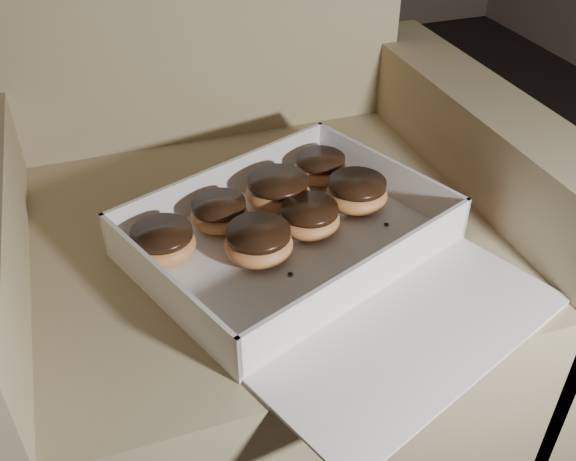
% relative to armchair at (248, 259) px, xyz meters
% --- Properties ---
extents(armchair, '(0.87, 0.73, 0.91)m').
position_rel_armchair_xyz_m(armchair, '(0.00, 0.00, 0.00)').
color(armchair, '#95815F').
rests_on(armchair, floor).
extents(bakery_box, '(0.54, 0.58, 0.07)m').
position_rel_armchair_xyz_m(bakery_box, '(0.04, -0.17, 0.13)').
color(bakery_box, white).
rests_on(bakery_box, armchair).
extents(donut_a, '(0.09, 0.09, 0.04)m').
position_rel_armchair_xyz_m(donut_a, '(0.06, -0.12, 0.15)').
color(donut_a, '#DF8E4E').
rests_on(donut_a, bakery_box).
extents(donut_b, '(0.10, 0.10, 0.05)m').
position_rel_armchair_xyz_m(donut_b, '(0.04, -0.05, 0.15)').
color(donut_b, '#DF8E4E').
rests_on(donut_b, bakery_box).
extents(donut_c, '(0.09, 0.09, 0.05)m').
position_rel_armchair_xyz_m(donut_c, '(-0.02, -0.15, 0.15)').
color(donut_c, '#DF8E4E').
rests_on(donut_c, bakery_box).
extents(donut_d, '(0.09, 0.09, 0.05)m').
position_rel_armchair_xyz_m(donut_d, '(0.15, -0.09, 0.15)').
color(donut_d, '#DF8E4E').
rests_on(donut_d, bakery_box).
extents(donut_e, '(0.08, 0.08, 0.04)m').
position_rel_armchair_xyz_m(donut_e, '(0.12, 0.00, 0.15)').
color(donut_e, '#DF8E4E').
rests_on(donut_e, bakery_box).
extents(donut_f, '(0.08, 0.08, 0.04)m').
position_rel_armchair_xyz_m(donut_f, '(-0.06, -0.07, 0.15)').
color(donut_f, '#DF8E4E').
rests_on(donut_f, bakery_box).
extents(donut_g, '(0.09, 0.09, 0.04)m').
position_rel_armchair_xyz_m(donut_g, '(-0.14, -0.11, 0.15)').
color(donut_g, '#DF8E4E').
rests_on(donut_g, bakery_box).
extents(crumb_a, '(0.01, 0.01, 0.00)m').
position_rel_armchair_xyz_m(crumb_a, '(0.00, -0.20, 0.13)').
color(crumb_a, black).
rests_on(crumb_a, bakery_box).
extents(crumb_b, '(0.01, 0.01, 0.00)m').
position_rel_armchair_xyz_m(crumb_b, '(0.19, -0.21, 0.13)').
color(crumb_b, black).
rests_on(crumb_b, bakery_box).
extents(crumb_c, '(0.01, 0.01, 0.00)m').
position_rel_armchair_xyz_m(crumb_c, '(0.08, -0.25, 0.13)').
color(crumb_c, black).
rests_on(crumb_c, bakery_box).
extents(crumb_d, '(0.01, 0.01, 0.00)m').
position_rel_armchair_xyz_m(crumb_d, '(0.17, -0.14, 0.13)').
color(crumb_d, black).
rests_on(crumb_d, bakery_box).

